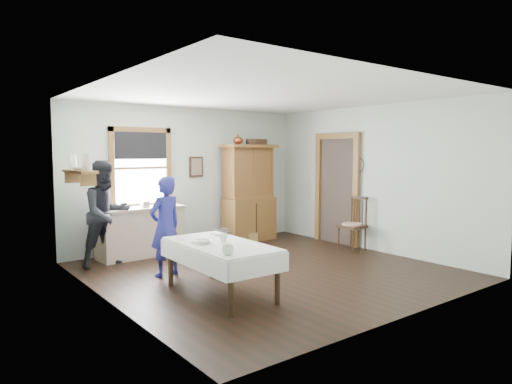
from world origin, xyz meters
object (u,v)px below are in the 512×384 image
china_hutch (249,193)px  spindle_chair (352,224)px  woman_blue (165,230)px  figure_dark (106,217)px  pail (223,240)px  wicker_basket (249,237)px  work_counter (141,232)px  dining_table (220,269)px

china_hutch → spindle_chair: bearing=-66.9°
woman_blue → figure_dark: (-0.49, 1.12, 0.10)m
pail → wicker_basket: (0.76, 0.18, -0.07)m
figure_dark → wicker_basket: bearing=-7.2°
china_hutch → work_counter: bearing=179.1°
work_counter → figure_dark: 0.86m
pail → wicker_basket: pail is taller
work_counter → woman_blue: (-0.23, -1.45, 0.25)m
china_hutch → spindle_chair: 2.25m
pail → work_counter: bearing=168.8°
dining_table → spindle_chair: spindle_chair is taller
pail → figure_dark: size_ratio=0.21×
work_counter → dining_table: size_ratio=0.91×
pail → wicker_basket: bearing=13.6°
work_counter → spindle_chair: size_ratio=1.51×
wicker_basket → spindle_chair: bearing=-60.1°
figure_dark → spindle_chair: bearing=-33.0°
dining_table → woman_blue: size_ratio=1.23×
dining_table → wicker_basket: bearing=47.7°
work_counter → figure_dark: figure_dark is taller
work_counter → wicker_basket: 2.31m
spindle_chair → woman_blue: (-3.56, 0.50, 0.18)m
woman_blue → china_hutch: bearing=-163.0°
china_hutch → dining_table: 3.76m
spindle_chair → figure_dark: figure_dark is taller
spindle_chair → woman_blue: bearing=167.7°
work_counter → pail: work_counter is taller
dining_table → figure_dark: size_ratio=1.07×
dining_table → woman_blue: woman_blue is taller
china_hutch → figure_dark: 3.15m
spindle_chair → figure_dark: size_ratio=0.64×
woman_blue → dining_table: bearing=84.5°
wicker_basket → woman_blue: (-2.51, -1.33, 0.59)m
spindle_chair → work_counter: bearing=145.4°
china_hutch → figure_dark: china_hutch is taller
figure_dark → work_counter: bearing=13.5°
figure_dark → woman_blue: bearing=-77.8°
work_counter → woman_blue: woman_blue is taller
dining_table → spindle_chair: 3.50m
pail → woman_blue: bearing=-146.8°
work_counter → dining_table: (-0.07, -2.71, -0.10)m
work_counter → china_hutch: (2.41, 0.04, 0.56)m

